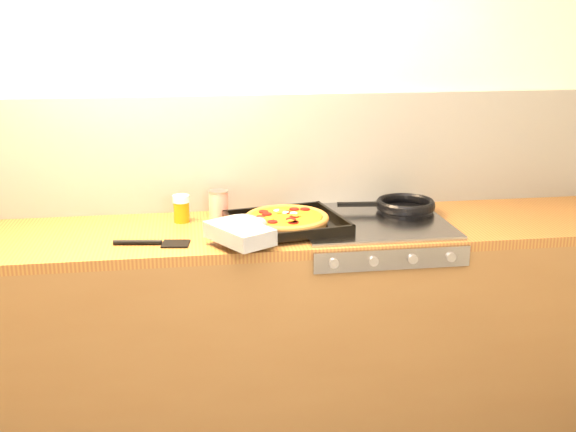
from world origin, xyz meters
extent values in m
plane|color=#BFB8A1|center=(0.00, 1.40, 1.25)|extent=(3.20, 0.00, 3.20)
cube|color=silver|center=(0.00, 1.39, 1.15)|extent=(3.20, 0.02, 0.50)
cube|color=brown|center=(0.00, 1.10, 0.43)|extent=(3.20, 0.60, 0.86)
cube|color=brown|center=(0.00, 1.10, 0.88)|extent=(3.20, 0.60, 0.04)
cube|color=gray|center=(0.45, 0.80, 0.85)|extent=(0.60, 0.03, 0.08)
cylinder|color=#A5A5AA|center=(0.23, 0.78, 0.85)|extent=(0.04, 0.02, 0.04)
cylinder|color=#A5A5AA|center=(0.38, 0.78, 0.85)|extent=(0.04, 0.02, 0.04)
cylinder|color=#A5A5AA|center=(0.53, 0.78, 0.85)|extent=(0.04, 0.02, 0.04)
cylinder|color=#A5A5AA|center=(0.67, 0.78, 0.85)|extent=(0.04, 0.02, 0.04)
cube|color=gray|center=(0.45, 1.10, 0.91)|extent=(0.60, 0.56, 0.02)
cube|color=black|center=(0.09, 1.06, 0.92)|extent=(0.49, 0.45, 0.01)
cube|color=black|center=(0.06, 1.23, 0.94)|extent=(0.43, 0.09, 0.02)
cube|color=black|center=(0.12, 0.88, 0.94)|extent=(0.43, 0.09, 0.02)
cube|color=black|center=(0.30, 1.10, 0.94)|extent=(0.08, 0.37, 0.02)
cube|color=black|center=(-0.11, 1.02, 0.94)|extent=(0.08, 0.37, 0.02)
cylinder|color=#B07833|center=(0.09, 1.06, 0.94)|extent=(0.38, 0.38, 0.02)
torus|color=#B07833|center=(0.09, 1.06, 0.95)|extent=(0.40, 0.40, 0.03)
cylinder|color=#C36517|center=(0.09, 1.06, 0.95)|extent=(0.33, 0.33, 0.01)
cylinder|color=maroon|center=(0.12, 1.04, 0.96)|extent=(0.05, 0.05, 0.01)
cylinder|color=maroon|center=(0.01, 1.12, 0.96)|extent=(0.05, 0.05, 0.01)
cylinder|color=maroon|center=(0.10, 0.96, 0.96)|extent=(0.05, 0.05, 0.01)
cylinder|color=maroon|center=(-0.01, 1.05, 0.96)|extent=(0.05, 0.05, 0.01)
cylinder|color=maroon|center=(0.14, 1.14, 0.96)|extent=(0.05, 0.05, 0.01)
cylinder|color=maroon|center=(0.10, 1.10, 0.96)|extent=(0.05, 0.05, 0.01)
cylinder|color=maroon|center=(0.02, 0.98, 0.96)|extent=(0.05, 0.05, 0.01)
cylinder|color=maroon|center=(0.18, 1.14, 0.96)|extent=(0.05, 0.05, 0.01)
cylinder|color=maroon|center=(0.10, 0.96, 0.96)|extent=(0.05, 0.05, 0.01)
cylinder|color=maroon|center=(0.10, 1.00, 0.96)|extent=(0.05, 0.05, 0.01)
cylinder|color=maroon|center=(0.02, 1.09, 0.96)|extent=(0.05, 0.05, 0.01)
ellipsoid|color=orange|center=(0.01, 1.02, 0.96)|extent=(0.04, 0.03, 0.01)
ellipsoid|color=orange|center=(-0.01, 1.03, 0.96)|extent=(0.04, 0.03, 0.01)
ellipsoid|color=orange|center=(0.07, 1.10, 0.96)|extent=(0.04, 0.03, 0.01)
ellipsoid|color=orange|center=(0.06, 1.14, 0.96)|extent=(0.04, 0.03, 0.01)
ellipsoid|color=orange|center=(0.09, 0.98, 0.96)|extent=(0.04, 0.03, 0.01)
ellipsoid|color=orange|center=(0.13, 1.04, 0.96)|extent=(0.04, 0.03, 0.01)
ellipsoid|color=orange|center=(0.11, 1.06, 0.96)|extent=(0.04, 0.03, 0.01)
ellipsoid|color=orange|center=(0.02, 1.01, 0.96)|extent=(0.04, 0.03, 0.01)
ellipsoid|color=orange|center=(0.08, 1.13, 0.96)|extent=(0.04, 0.03, 0.01)
ellipsoid|color=silver|center=(0.06, 1.14, 0.96)|extent=(0.04, 0.04, 0.01)
ellipsoid|color=silver|center=(0.09, 1.10, 0.96)|extent=(0.04, 0.04, 0.01)
ellipsoid|color=silver|center=(0.12, 1.09, 0.96)|extent=(0.04, 0.04, 0.01)
cube|color=black|center=(-0.11, 0.86, 0.96)|extent=(0.26, 0.30, 0.06)
ellipsoid|color=black|center=(-0.09, 0.98, 0.96)|extent=(0.18, 0.18, 0.06)
cylinder|color=black|center=(-0.04, 0.91, 0.96)|extent=(0.08, 0.12, 0.06)
cylinder|color=black|center=(0.63, 1.20, 0.92)|extent=(0.26, 0.26, 0.01)
torus|color=black|center=(0.63, 1.20, 0.94)|extent=(0.28, 0.28, 0.03)
cube|color=black|center=(0.43, 1.22, 0.95)|extent=(0.18, 0.04, 0.02)
cylinder|color=maroon|center=(-0.17, 1.27, 0.96)|extent=(0.09, 0.09, 0.11)
cylinder|color=#B2B2B7|center=(-0.17, 1.27, 1.01)|extent=(0.09, 0.09, 0.01)
cylinder|color=#B2B2B7|center=(-0.17, 1.27, 0.90)|extent=(0.09, 0.09, 0.01)
cylinder|color=#C3690B|center=(-0.32, 1.23, 0.94)|extent=(0.08, 0.08, 0.09)
cylinder|color=silver|center=(-0.32, 1.23, 1.00)|extent=(0.08, 0.08, 0.03)
cylinder|color=tan|center=(0.12, 1.32, 0.91)|extent=(0.26, 0.07, 0.02)
ellipsoid|color=tan|center=(0.26, 1.29, 0.91)|extent=(0.07, 0.05, 0.02)
cube|color=black|center=(-0.35, 0.93, 0.90)|extent=(0.11, 0.10, 0.01)
cylinder|color=black|center=(-0.49, 0.95, 0.91)|extent=(0.18, 0.05, 0.02)
camera|label=1|loc=(-0.29, -1.48, 1.71)|focal=42.00mm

